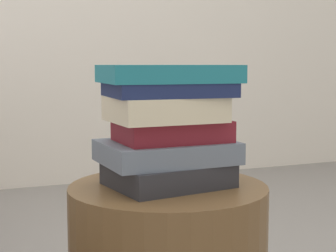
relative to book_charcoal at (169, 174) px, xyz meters
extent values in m
cube|color=#28282D|center=(0.00, 0.00, 0.00)|extent=(0.28, 0.23, 0.05)
cube|color=slate|center=(0.00, 0.01, 0.05)|extent=(0.30, 0.22, 0.05)
cube|color=maroon|center=(0.01, 0.01, 0.10)|extent=(0.24, 0.17, 0.05)
cube|color=beige|center=(-0.01, 0.00, 0.15)|extent=(0.24, 0.19, 0.05)
cube|color=#19234C|center=(-0.01, 0.00, 0.19)|extent=(0.27, 0.21, 0.03)
cube|color=#1E727F|center=(-0.01, 0.00, 0.23)|extent=(0.30, 0.22, 0.04)
camera|label=1|loc=(-0.45, -1.10, 0.25)|focal=57.49mm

